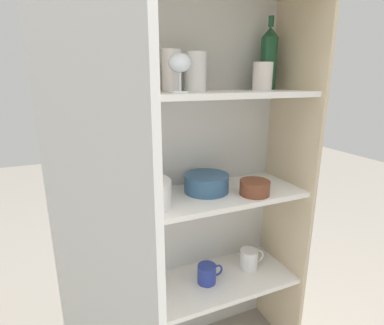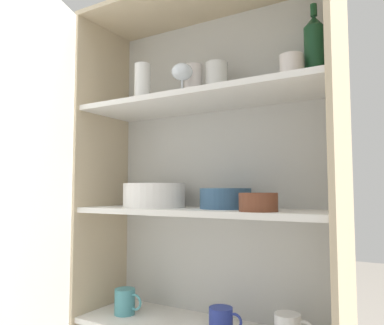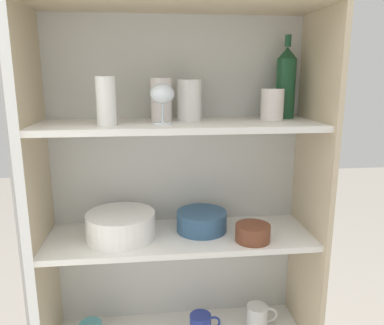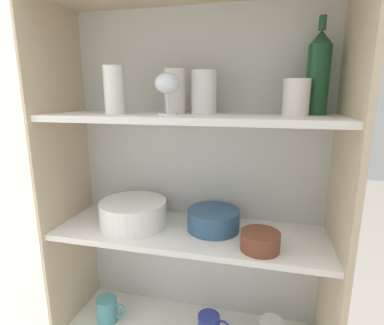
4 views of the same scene
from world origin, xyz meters
name	(u,v)px [view 3 (image 3 of 4)]	position (x,y,z in m)	size (l,w,h in m)	color
cupboard_back_panel	(177,223)	(0.00, 0.30, 0.77)	(0.95, 0.02, 1.54)	silver
cupboard_side_left	(42,247)	(-0.47, 0.15, 0.77)	(0.02, 0.33, 1.54)	#CCB793
cupboard_side_right	(307,234)	(0.47, 0.15, 0.77)	(0.02, 0.33, 1.54)	#CCB793
cupboard_top_panel	(178,3)	(0.00, 0.15, 1.55)	(0.95, 0.33, 0.02)	#CCB793
shelf_board_middle	(180,237)	(0.00, 0.15, 0.78)	(0.92, 0.29, 0.02)	white
shelf_board_upper	(179,125)	(0.00, 0.15, 1.18)	(0.92, 0.29, 0.02)	white
cupboard_door	(31,316)	(-0.39, -0.24, 0.77)	(0.19, 0.45, 1.54)	silver
tumbler_glass_0	(272,104)	(0.32, 0.17, 1.24)	(0.08, 0.08, 0.11)	silver
tumbler_glass_1	(189,100)	(0.04, 0.19, 1.26)	(0.08, 0.08, 0.14)	white
tumbler_glass_2	(161,100)	(-0.06, 0.19, 1.26)	(0.07, 0.07, 0.14)	silver
tumbler_glass_3	(106,101)	(-0.22, 0.09, 1.26)	(0.06, 0.06, 0.15)	white
wine_glass_0	(162,96)	(-0.05, 0.10, 1.28)	(0.08, 0.08, 0.12)	white
wine_bottle	(286,83)	(0.38, 0.23, 1.31)	(0.07, 0.07, 0.28)	#194728
plate_stack_white	(121,225)	(-0.20, 0.14, 0.84)	(0.23, 0.23, 0.09)	white
mixing_bowl_large	(202,220)	(0.08, 0.17, 0.83)	(0.18, 0.18, 0.07)	#33567A
serving_bowl_small	(253,232)	(0.24, 0.07, 0.82)	(0.12, 0.12, 0.06)	brown
coffee_mug_extra_1	(258,317)	(0.30, 0.16, 0.43)	(0.12, 0.08, 0.09)	white
coffee_mug_extra_2	(201,324)	(0.08, 0.15, 0.43)	(0.12, 0.08, 0.08)	#283893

